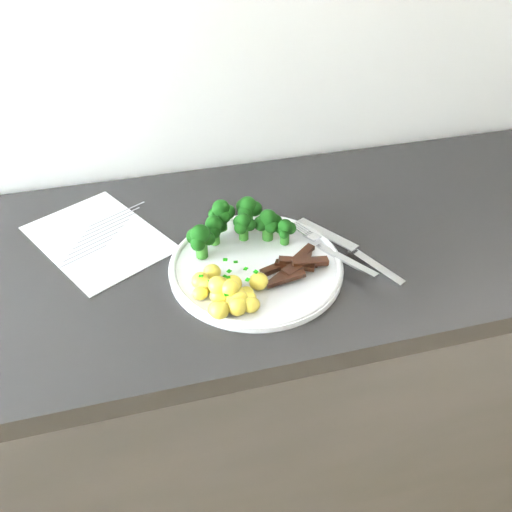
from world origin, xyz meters
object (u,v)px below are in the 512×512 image
Objects in this scene: plate at (256,265)px; fork at (334,252)px; potatoes at (230,292)px; recipe_paper at (99,238)px; broccoli at (238,222)px; beef_strips at (297,265)px; counter at (270,387)px; knife at (361,258)px.

fork is (0.14, -0.01, 0.01)m from plate.
potatoes is at bearing -162.75° from fork.
broccoli is (0.25, -0.09, 0.05)m from recipe_paper.
broccoli is at bearing 151.41° from fork.
counter is at bearing 96.39° from beef_strips.
beef_strips is at bearing 18.47° from potatoes.
counter is 7.73× the size of plate.
recipe_paper is at bearing 157.12° from fork.
knife reaches higher than counter.
broccoli is (-0.02, 0.07, 0.04)m from plate.
recipe_paper is 1.47× the size of knife.
knife reaches higher than recipe_paper.
counter is at bearing 50.79° from potatoes.
potatoes is at bearing -129.21° from counter.
recipe_paper is (-0.32, 0.09, 0.44)m from counter.
potatoes reaches higher than fork.
knife is at bearing 2.05° from beef_strips.
recipe_paper is 1.08× the size of plate.
knife is (0.25, 0.05, -0.02)m from potatoes.
recipe_paper is at bearing 149.77° from beef_strips.
potatoes is at bearing -169.37° from knife.
fork is (0.16, -0.09, -0.03)m from broccoli.
broccoli is at bearing 175.03° from counter.
knife is at bearing -19.62° from fork.
plate is 1.53× the size of broccoli.
fork is at bearing -4.18° from plate.
broccoli reaches higher than counter.
broccoli is at bearing 153.34° from knife.
counter is 0.50m from potatoes.
recipe_paper is 0.31m from potatoes.
broccoli is 1.58× the size of beef_strips.
potatoes reaches higher than recipe_paper.
fork is at bearing 17.25° from potatoes.
fork reaches higher than counter.
beef_strips is at bearing -25.78° from plate.
counter is 11.86× the size of broccoli.
potatoes is (0.20, -0.24, 0.02)m from recipe_paper.
plate reaches higher than counter.
fork is (0.08, 0.02, -0.00)m from beef_strips.
fork is (0.20, 0.06, -0.01)m from potatoes.
potatoes is (-0.06, -0.07, 0.02)m from plate.
potatoes is at bearing -49.15° from recipe_paper.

